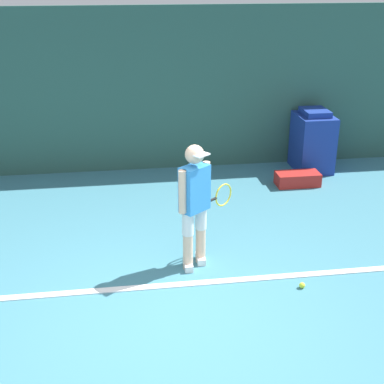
{
  "coord_description": "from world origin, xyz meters",
  "views": [
    {
      "loc": [
        -0.41,
        -4.53,
        3.35
      ],
      "look_at": [
        0.43,
        1.27,
        0.88
      ],
      "focal_mm": 50.0,
      "sensor_mm": 36.0,
      "label": 1
    }
  ],
  "objects_px": {
    "tennis_ball": "(302,285)",
    "equipment_bag": "(298,179)",
    "tennis_player": "(195,201)",
    "covered_chair": "(313,141)"
  },
  "relations": [
    {
      "from": "tennis_player",
      "to": "equipment_bag",
      "type": "relative_size",
      "value": 2.14
    },
    {
      "from": "tennis_player",
      "to": "covered_chair",
      "type": "xyz_separation_m",
      "value": [
        2.54,
        3.01,
        -0.32
      ]
    },
    {
      "from": "tennis_ball",
      "to": "equipment_bag",
      "type": "bearing_deg",
      "value": 72.49
    },
    {
      "from": "tennis_ball",
      "to": "equipment_bag",
      "type": "xyz_separation_m",
      "value": [
        0.94,
        2.99,
        0.07
      ]
    },
    {
      "from": "tennis_ball",
      "to": "equipment_bag",
      "type": "height_order",
      "value": "equipment_bag"
    },
    {
      "from": "covered_chair",
      "to": "equipment_bag",
      "type": "xyz_separation_m",
      "value": [
        -0.48,
        -0.71,
        -0.41
      ]
    },
    {
      "from": "tennis_player",
      "to": "tennis_ball",
      "type": "height_order",
      "value": "tennis_player"
    },
    {
      "from": "covered_chair",
      "to": "tennis_ball",
      "type": "bearing_deg",
      "value": -111.02
    },
    {
      "from": "tennis_player",
      "to": "tennis_ball",
      "type": "distance_m",
      "value": 1.54
    },
    {
      "from": "tennis_player",
      "to": "tennis_ball",
      "type": "relative_size",
      "value": 22.49
    }
  ]
}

